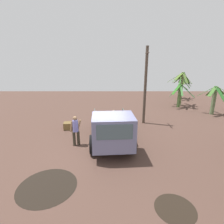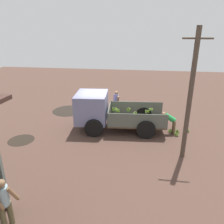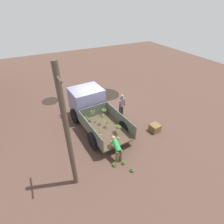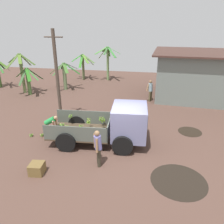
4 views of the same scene
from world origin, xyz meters
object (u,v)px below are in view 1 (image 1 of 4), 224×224
(person_worker_loading, at_px, (114,115))
(banana_bunch_on_ground_2, at_px, (110,119))
(banana_bunch_on_ground_0, at_px, (111,121))
(banana_bunch_on_ground_1, at_px, (117,121))
(banana_bunch_on_ground_3, at_px, (113,123))
(person_foreground_visitor, at_px, (76,129))
(utility_pole, at_px, (145,86))
(cargo_truck, at_px, (112,131))
(wooden_crate_0, at_px, (68,126))

(person_worker_loading, distance_m, banana_bunch_on_ground_2, 1.24)
(banana_bunch_on_ground_0, height_order, banana_bunch_on_ground_1, banana_bunch_on_ground_1)
(person_worker_loading, distance_m, banana_bunch_on_ground_3, 0.61)
(banana_bunch_on_ground_2, relative_size, banana_bunch_on_ground_3, 0.81)
(person_foreground_visitor, height_order, banana_bunch_on_ground_1, person_foreground_visitor)
(utility_pole, relative_size, banana_bunch_on_ground_0, 25.33)
(banana_bunch_on_ground_2, bearing_deg, banana_bunch_on_ground_3, 12.55)
(utility_pole, distance_m, banana_bunch_on_ground_0, 3.59)
(cargo_truck, height_order, banana_bunch_on_ground_1, cargo_truck)
(person_worker_loading, xyz_separation_m, banana_bunch_on_ground_1, (-0.37, 0.30, -0.61))
(utility_pole, height_order, banana_bunch_on_ground_0, utility_pole)
(person_foreground_visitor, height_order, banana_bunch_on_ground_0, person_foreground_visitor)
(banana_bunch_on_ground_1, xyz_separation_m, wooden_crate_0, (1.22, -3.39, 0.12))
(banana_bunch_on_ground_0, bearing_deg, banana_bunch_on_ground_2, -167.55)
(utility_pole, distance_m, person_worker_loading, 3.05)
(banana_bunch_on_ground_0, distance_m, banana_bunch_on_ground_1, 0.46)
(cargo_truck, bearing_deg, person_foreground_visitor, -111.05)
(person_worker_loading, distance_m, banana_bunch_on_ground_1, 0.77)
(banana_bunch_on_ground_2, distance_m, banana_bunch_on_ground_3, 0.96)
(cargo_truck, relative_size, utility_pole, 0.92)
(cargo_truck, distance_m, banana_bunch_on_ground_3, 3.98)
(person_foreground_visitor, bearing_deg, wooden_crate_0, 4.08)
(cargo_truck, bearing_deg, banana_bunch_on_ground_2, 178.17)
(person_worker_loading, relative_size, wooden_crate_0, 2.17)
(utility_pole, height_order, person_foreground_visitor, utility_pole)
(utility_pole, xyz_separation_m, wooden_crate_0, (1.21, -5.32, -2.54))
(banana_bunch_on_ground_1, distance_m, wooden_crate_0, 3.60)
(utility_pole, bearing_deg, banana_bunch_on_ground_3, -83.18)
(person_foreground_visitor, bearing_deg, banana_bunch_on_ground_0, -47.57)
(utility_pole, height_order, banana_bunch_on_ground_3, utility_pole)
(person_worker_loading, xyz_separation_m, wooden_crate_0, (0.85, -3.09, -0.49))
(banana_bunch_on_ground_0, height_order, banana_bunch_on_ground_2, banana_bunch_on_ground_2)
(banana_bunch_on_ground_2, height_order, banana_bunch_on_ground_3, banana_bunch_on_ground_3)
(banana_bunch_on_ground_0, bearing_deg, cargo_truck, 0.89)
(utility_pole, distance_m, person_foreground_visitor, 5.87)
(cargo_truck, height_order, utility_pole, utility_pole)
(cargo_truck, relative_size, banana_bunch_on_ground_2, 22.08)
(banana_bunch_on_ground_2, height_order, wooden_crate_0, wooden_crate_0)
(utility_pole, bearing_deg, cargo_truck, -29.31)
(utility_pole, height_order, banana_bunch_on_ground_2, utility_pole)
(banana_bunch_on_ground_0, relative_size, banana_bunch_on_ground_1, 0.87)
(utility_pole, height_order, banana_bunch_on_ground_1, utility_pole)
(person_foreground_visitor, xyz_separation_m, banana_bunch_on_ground_1, (-3.53, 2.37, -0.81))
(cargo_truck, distance_m, utility_pole, 5.03)
(banana_bunch_on_ground_0, bearing_deg, person_worker_loading, 18.41)
(cargo_truck, bearing_deg, banana_bunch_on_ground_0, 176.79)
(banana_bunch_on_ground_1, bearing_deg, banana_bunch_on_ground_2, -138.82)
(person_foreground_visitor, relative_size, banana_bunch_on_ground_3, 5.98)
(cargo_truck, bearing_deg, person_worker_loading, 174.54)
(wooden_crate_0, bearing_deg, banana_bunch_on_ground_1, 109.76)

